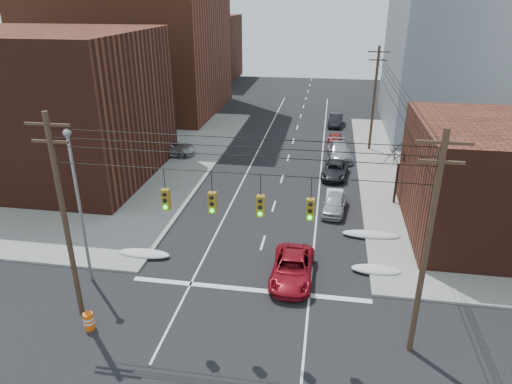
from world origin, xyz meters
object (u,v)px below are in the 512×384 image
(lot_car_d, at_px, (91,157))
(construction_barrel, at_px, (89,321))
(parked_car_a, at_px, (335,203))
(lot_car_a, at_px, (111,173))
(parked_car_e, at_px, (335,141))
(parked_car_f, at_px, (335,120))
(parked_car_c, at_px, (335,170))
(parked_car_b, at_px, (334,201))
(lot_car_b, at_px, (170,148))
(lot_car_c, at_px, (114,160))
(red_pickup, at_px, (292,268))
(parked_car_d, at_px, (339,151))

(lot_car_d, bearing_deg, construction_barrel, -162.63)
(parked_car_a, relative_size, lot_car_a, 1.06)
(parked_car_a, bearing_deg, parked_car_e, 97.20)
(parked_car_f, bearing_deg, lot_car_a, -126.60)
(parked_car_c, bearing_deg, parked_car_b, -83.56)
(parked_car_b, xyz_separation_m, parked_car_c, (0.00, 6.81, 0.03))
(parked_car_c, relative_size, parked_car_e, 1.10)
(parked_car_c, relative_size, lot_car_b, 0.89)
(parked_car_b, height_order, parked_car_f, parked_car_f)
(lot_car_c, relative_size, construction_barrel, 5.30)
(lot_car_a, bearing_deg, construction_barrel, -157.29)
(parked_car_e, distance_m, lot_car_c, 23.62)
(parked_car_b, relative_size, lot_car_c, 0.76)
(parked_car_a, distance_m, parked_car_c, 7.57)
(parked_car_b, relative_size, lot_car_b, 0.71)
(parked_car_c, relative_size, lot_car_a, 1.18)
(red_pickup, height_order, parked_car_d, parked_car_d)
(lot_car_a, relative_size, construction_barrel, 4.28)
(lot_car_b, height_order, construction_barrel, lot_car_b)
(lot_car_b, xyz_separation_m, construction_barrel, (4.87, -26.65, -0.41))
(parked_car_f, distance_m, lot_car_a, 30.42)
(parked_car_b, distance_m, construction_barrel, 20.65)
(red_pickup, bearing_deg, parked_car_d, 82.95)
(parked_car_c, height_order, parked_car_d, parked_car_d)
(parked_car_f, bearing_deg, parked_car_b, -85.41)
(lot_car_b, bearing_deg, parked_car_d, -86.19)
(parked_car_c, xyz_separation_m, construction_barrel, (-12.25, -23.44, -0.18))
(parked_car_a, xyz_separation_m, parked_car_f, (-0.02, 25.93, 0.03))
(parked_car_a, relative_size, parked_car_e, 0.99)
(parked_car_c, relative_size, construction_barrel, 5.05)
(lot_car_d, bearing_deg, lot_car_b, -71.93)
(parked_car_c, bearing_deg, lot_car_b, 175.81)
(parked_car_d, relative_size, lot_car_d, 1.48)
(parked_car_e, relative_size, lot_car_d, 1.18)
(lot_car_d, distance_m, construction_barrel, 25.80)
(parked_car_d, bearing_deg, red_pickup, -103.85)
(parked_car_c, height_order, parked_car_e, parked_car_e)
(parked_car_b, distance_m, lot_car_c, 21.97)
(lot_car_a, height_order, lot_car_c, lot_car_c)
(parked_car_b, xyz_separation_m, lot_car_a, (-20.03, 2.29, 0.19))
(parked_car_d, bearing_deg, lot_car_c, -169.58)
(red_pickup, relative_size, parked_car_c, 1.11)
(parked_car_c, xyz_separation_m, parked_car_f, (0.00, 18.36, 0.10))
(parked_car_c, xyz_separation_m, parked_car_d, (0.42, 5.41, 0.13))
(parked_car_b, bearing_deg, parked_car_f, 91.03)
(construction_barrel, bearing_deg, lot_car_d, 117.42)
(lot_car_a, bearing_deg, lot_car_d, 46.09)
(parked_car_c, bearing_deg, parked_car_e, 96.44)
(parked_car_c, relative_size, lot_car_d, 1.30)
(parked_car_f, relative_size, construction_barrel, 4.89)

